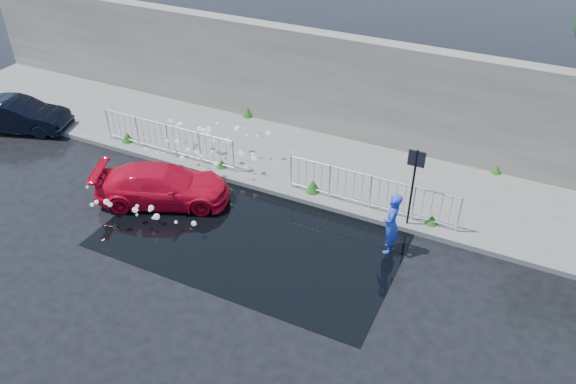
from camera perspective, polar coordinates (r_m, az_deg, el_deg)
name	(u,v)px	position (r m, az deg, el deg)	size (l,w,h in m)	color
ground	(219,250)	(15.09, -6.98, -5.84)	(90.00, 90.00, 0.00)	black
pavement	(299,160)	(18.60, 1.12, 3.31)	(30.00, 4.00, 0.15)	#5E5D59
curb	(271,190)	(17.09, -1.71, 0.20)	(30.00, 0.25, 0.16)	#5E5D59
retaining_wall	(327,84)	(19.56, 3.96, 10.90)	(30.00, 0.60, 3.50)	#6D685C
puddle	(254,233)	(15.53, -3.47, -4.23)	(8.00, 5.00, 0.01)	black
sign_post	(414,176)	(15.08, 12.68, 1.61)	(0.45, 0.06, 2.50)	black
railing_left	(168,138)	(18.91, -12.12, 5.37)	(5.05, 0.05, 1.10)	silver
railing_right	(371,191)	(16.06, 8.38, 0.12)	(5.05, 0.05, 1.10)	silver
weeds	(280,157)	(18.24, -0.82, 3.55)	(12.17, 3.93, 0.42)	#144813
water_spray	(191,159)	(17.59, -9.86, 3.34)	(3.71, 5.40, 1.07)	white
red_car	(163,185)	(16.84, -12.62, 0.68)	(1.58, 3.89, 1.13)	red
dark_car	(18,115)	(22.47, -25.71, 7.04)	(1.25, 3.58, 1.18)	black
person	(391,224)	(14.66, 10.46, -3.18)	(0.64, 0.42, 1.76)	blue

